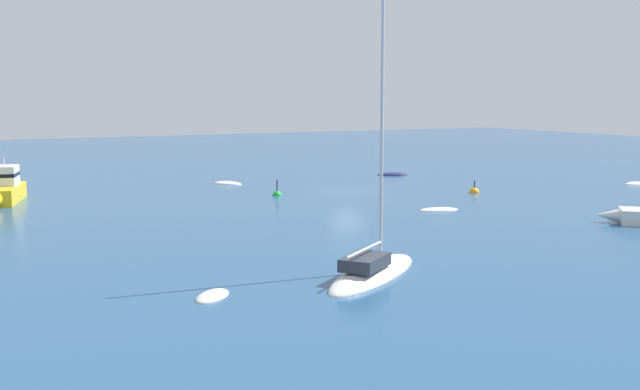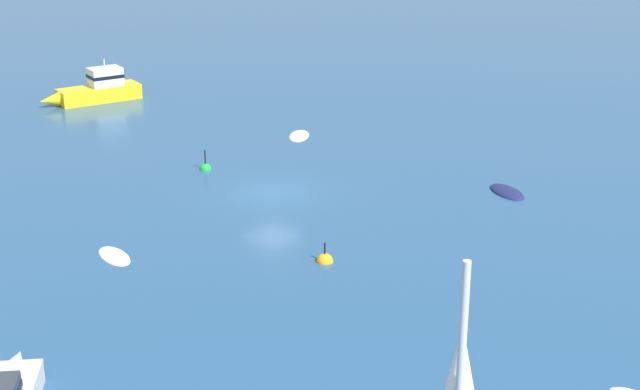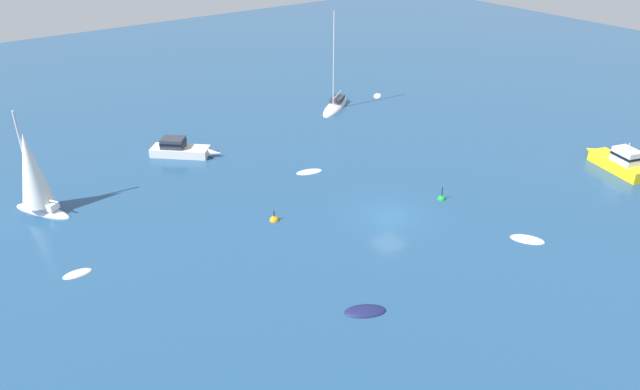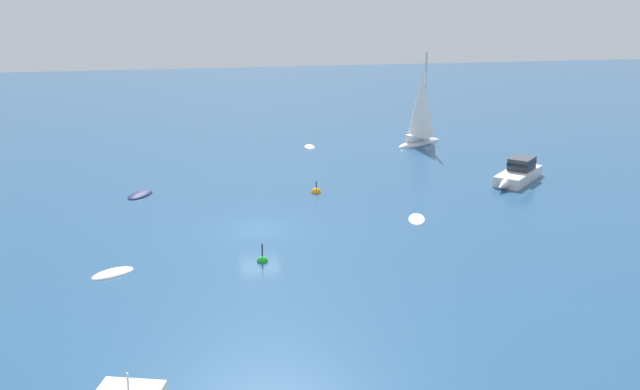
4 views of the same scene
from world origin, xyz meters
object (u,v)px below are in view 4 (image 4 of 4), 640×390
(motor_cruiser, at_px, (518,173))
(yacht, at_px, (421,110))
(mooring_buoy, at_px, (262,261))
(rib, at_px, (417,219))
(skiff_1, at_px, (113,274))
(channel_buoy, at_px, (316,193))
(rib_1, at_px, (140,195))
(skiff, at_px, (310,147))

(motor_cruiser, relative_size, yacht, 0.67)
(yacht, xyz_separation_m, mooring_buoy, (17.37, 27.44, -3.13))
(rib, relative_size, skiff_1, 0.96)
(channel_buoy, bearing_deg, yacht, -130.35)
(rib_1, xyz_separation_m, yacht, (-24.90, -12.88, 3.14))
(rib_1, bearing_deg, yacht, -33.74)
(rib, bearing_deg, motor_cruiser, -37.47)
(motor_cruiser, distance_m, channel_buoy, 15.94)
(skiff, bearing_deg, channel_buoy, 175.70)
(rib_1, xyz_separation_m, mooring_buoy, (-7.53, 14.56, 0.01))
(skiff_1, xyz_separation_m, channel_buoy, (-13.43, -13.59, 0.00))
(channel_buoy, relative_size, mooring_buoy, 0.86)
(skiff_1, bearing_deg, yacht, 13.98)
(skiff, height_order, rib_1, rib_1)
(skiff_1, xyz_separation_m, mooring_buoy, (-8.21, -0.46, 0.01))
(rib, distance_m, skiff_1, 20.00)
(rib_1, height_order, yacht, yacht)
(skiff, height_order, mooring_buoy, mooring_buoy)
(skiff, distance_m, skiff_1, 31.99)
(rib_1, relative_size, channel_buoy, 2.39)
(rib_1, relative_size, skiff_1, 1.07)
(motor_cruiser, height_order, yacht, yacht)
(mooring_buoy, bearing_deg, motor_cruiser, -147.03)
(rib_1, height_order, skiff_1, rib_1)
(motor_cruiser, height_order, channel_buoy, motor_cruiser)
(motor_cruiser, relative_size, mooring_buoy, 4.20)
(skiff, height_order, yacht, yacht)
(mooring_buoy, bearing_deg, skiff, -104.12)
(motor_cruiser, height_order, skiff_1, motor_cruiser)
(mooring_buoy, bearing_deg, rib, -151.31)
(skiff, height_order, skiff_1, skiff_1)
(rib, relative_size, channel_buoy, 2.16)
(rib, relative_size, rib_1, 0.90)
(skiff, distance_m, rib, 22.14)
(rib_1, distance_m, yacht, 28.21)
(yacht, bearing_deg, channel_buoy, -161.67)
(channel_buoy, bearing_deg, mooring_buoy, 68.32)
(mooring_buoy, bearing_deg, skiff_1, 3.22)
(motor_cruiser, distance_m, skiff_1, 32.60)
(skiff_1, height_order, yacht, yacht)
(motor_cruiser, relative_size, skiff_1, 2.17)
(skiff, xyz_separation_m, yacht, (-10.41, 0.26, 3.14))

